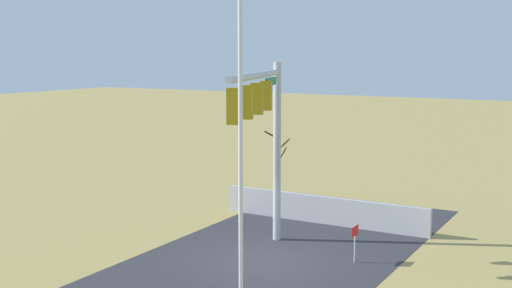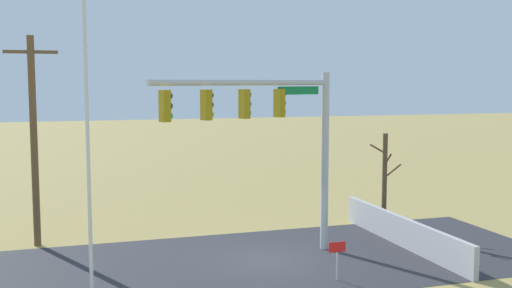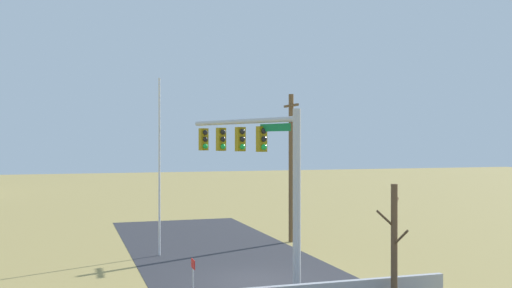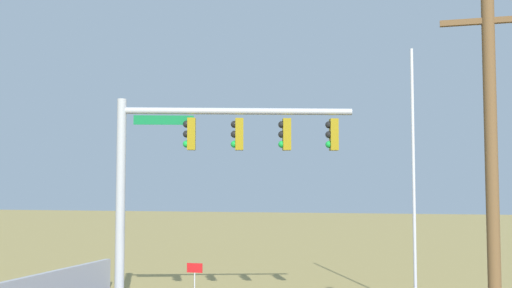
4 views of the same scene
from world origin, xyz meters
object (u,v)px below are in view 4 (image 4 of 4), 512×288
object	(u,v)px
flagpole	(414,177)
utility_pole	(492,174)
signal_mast	(199,158)
open_sign	(195,272)

from	to	relation	value
flagpole	utility_pole	bearing A→B (deg)	103.06
flagpole	utility_pole	distance (m)	7.38
signal_mast	flagpole	xyz separation A→B (m)	(-6.20, -2.82, -0.56)
signal_mast	utility_pole	distance (m)	9.02
utility_pole	open_sign	bearing A→B (deg)	-38.27
open_sign	flagpole	bearing A→B (deg)	-179.28
flagpole	utility_pole	size ratio (longest dim) A/B	1.06
flagpole	open_sign	bearing A→B (deg)	0.72
utility_pole	open_sign	xyz separation A→B (m)	(9.00, -7.10, -3.16)
signal_mast	open_sign	bearing A→B (deg)	-67.55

